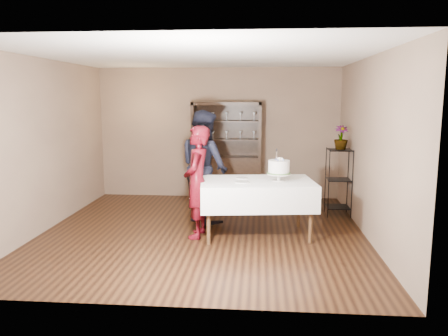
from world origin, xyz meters
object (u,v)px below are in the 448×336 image
(china_hutch, at_px, (227,168))
(potted_plant, at_px, (341,137))
(plant_etagere, at_px, (339,179))
(cake, at_px, (279,168))
(woman, at_px, (197,182))
(cake_table, at_px, (257,194))
(man, at_px, (204,166))

(china_hutch, relative_size, potted_plant, 4.72)
(plant_etagere, bearing_deg, cake, -131.18)
(cake, bearing_deg, potted_plant, 48.58)
(potted_plant, bearing_deg, woman, -148.84)
(plant_etagere, xyz_separation_m, cake_table, (-1.44, -1.28, -0.00))
(cake_table, bearing_deg, china_hutch, 105.37)
(woman, distance_m, man, 0.85)
(plant_etagere, distance_m, man, 2.42)
(china_hutch, distance_m, woman, 2.49)
(plant_etagere, height_order, cake, cake)
(china_hutch, height_order, cake, china_hutch)
(cake, bearing_deg, woman, -173.34)
(man, relative_size, potted_plant, 4.46)
(cake_table, height_order, woman, woman)
(plant_etagere, bearing_deg, woman, -148.76)
(man, bearing_deg, cake, -158.40)
(cake_table, relative_size, potted_plant, 4.27)
(china_hutch, distance_m, potted_plant, 2.45)
(plant_etagere, xyz_separation_m, woman, (-2.33, -1.42, 0.19))
(woman, distance_m, potted_plant, 2.80)
(cake_table, bearing_deg, man, 141.56)
(woman, xyz_separation_m, potted_plant, (2.35, 1.42, 0.56))
(plant_etagere, relative_size, man, 0.63)
(man, xyz_separation_m, cake, (1.22, -0.71, 0.10))
(man, bearing_deg, plant_etagere, -114.73)
(woman, relative_size, man, 0.89)
(china_hutch, bearing_deg, potted_plant, -26.62)
(potted_plant, bearing_deg, cake, -131.42)
(plant_etagere, distance_m, cake_table, 1.93)
(potted_plant, bearing_deg, china_hutch, 153.38)
(woman, xyz_separation_m, man, (-0.00, 0.85, 0.10))
(plant_etagere, height_order, woman, woman)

